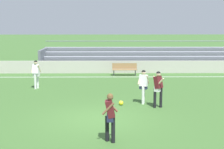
% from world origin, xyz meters
% --- Properties ---
extents(ground_plane, '(160.00, 160.00, 0.00)m').
position_xyz_m(ground_plane, '(0.00, 0.00, 0.00)').
color(ground_plane, '#3D662D').
extents(field_line_sideline, '(44.00, 0.12, 0.01)m').
position_xyz_m(field_line_sideline, '(0.00, 10.13, 0.00)').
color(field_line_sideline, white).
rests_on(field_line_sideline, ground).
extents(sideline_wall, '(48.00, 0.16, 0.94)m').
position_xyz_m(sideline_wall, '(0.00, 11.87, 0.47)').
color(sideline_wall, '#BCB7AD').
rests_on(sideline_wall, ground).
extents(bleacher_stand, '(17.84, 3.35, 2.21)m').
position_xyz_m(bleacher_stand, '(3.90, 14.38, 0.90)').
color(bleacher_stand, '#9EA3AD').
rests_on(bleacher_stand, ground).
extents(bench_near_wall_gap, '(1.80, 0.40, 0.90)m').
position_xyz_m(bench_near_wall_gap, '(1.68, 10.74, 0.55)').
color(bench_near_wall_gap, '#99754C').
rests_on(bench_near_wall_gap, ground).
extents(player_dark_pressing_high, '(0.49, 0.71, 1.70)m').
position_xyz_m(player_dark_pressing_high, '(2.77, 1.76, 1.02)').
color(player_dark_pressing_high, black).
rests_on(player_dark_pressing_high, ground).
extents(player_white_deep_cover, '(0.61, 0.41, 1.65)m').
position_xyz_m(player_white_deep_cover, '(2.18, 2.53, 0.98)').
color(player_white_deep_cover, white).
rests_on(player_white_deep_cover, ground).
extents(player_white_on_ball, '(0.54, 0.46, 1.68)m').
position_xyz_m(player_white_on_ball, '(-3.75, 6.13, 1.00)').
color(player_white_on_ball, white).
rests_on(player_white_on_ball, ground).
extents(player_dark_overlapping, '(0.54, 0.45, 1.65)m').
position_xyz_m(player_dark_overlapping, '(0.54, -2.59, 0.98)').
color(player_dark_overlapping, black).
rests_on(player_dark_overlapping, ground).
extents(soccer_ball, '(0.22, 0.22, 0.22)m').
position_xyz_m(soccer_ball, '(1.09, 2.21, 0.11)').
color(soccer_ball, yellow).
rests_on(soccer_ball, ground).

